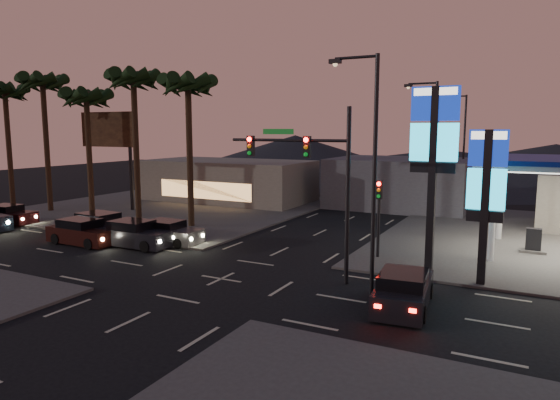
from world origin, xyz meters
The scene contains 26 objects.
ground centered at (0.00, 0.00, 0.00)m, with size 140.00×140.00×0.00m, color black.
corner_lot_nw centered at (-16.00, 16.00, 0.06)m, with size 24.00×24.00×0.12m, color #47443F.
pylon_sign_tall centered at (8.50, 5.50, 6.39)m, with size 2.20×0.35×9.00m.
pylon_sign_short centered at (11.00, 4.50, 4.66)m, with size 1.60×0.35×7.00m.
traffic_signal_mast centered at (3.76, 1.99, 5.23)m, with size 6.10×0.39×8.00m.
pedestal_signal centered at (5.50, 6.98, 2.92)m, with size 0.32×0.39×4.30m.
streetlight_near centered at (6.79, 1.00, 5.72)m, with size 2.14×0.25×10.00m.
streetlight_mid centered at (6.79, 14.00, 5.72)m, with size 2.14×0.25×10.00m.
streetlight_far centered at (6.79, 28.00, 5.72)m, with size 2.14×0.25×10.00m.
palm_a centered at (-9.00, 9.50, 9.43)m, with size 4.41×4.41×10.86m.
palm_b centered at (-14.00, 9.50, 9.97)m, with size 4.41×4.41×11.46m.
palm_c centered at (-19.00, 9.50, 8.88)m, with size 4.41×4.41×10.26m.
palm_d centered at (-24.00, 9.50, 10.15)m, with size 4.41×4.41×11.66m.
palm_e centered at (-29.00, 9.50, 9.61)m, with size 4.41×4.41×11.06m.
billboard centered at (-20.50, 13.00, 6.33)m, with size 6.00×0.30×8.50m.
building_far_west centered at (-14.00, 22.00, 2.00)m, with size 16.00×8.00×4.00m, color #726B5B.
building_far_mid centered at (2.00, 26.00, 2.20)m, with size 12.00×9.00×4.40m, color #4C4C51.
hill_left centered at (-25.00, 60.00, 3.00)m, with size 40.00×40.00×6.00m, color black.
hill_right centered at (15.00, 60.00, 2.50)m, with size 50.00×50.00×5.00m, color black.
hill_center centered at (0.00, 60.00, 2.00)m, with size 60.00×60.00×4.00m, color black.
car_lane_a_front centered at (-8.37, 3.19, 0.72)m, with size 4.84×2.13×1.56m.
car_lane_a_mid centered at (-11.70, 2.21, 0.72)m, with size 4.79×2.10×1.54m.
car_lane_b_front centered at (-7.12, 4.70, 0.66)m, with size 4.41×1.92×1.43m.
car_lane_b_mid centered at (-12.16, 4.08, 0.75)m, with size 5.03×2.33×1.61m.
car_lane_b_rear centered at (-22.02, 4.27, 0.66)m, with size 4.46×2.14×1.42m.
suv_station centered at (8.56, 0.13, 0.70)m, with size 2.33×4.67×1.50m.
Camera 1 is at (12.96, -18.94, 7.00)m, focal length 32.00 mm.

